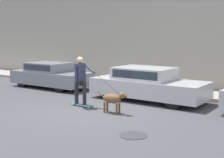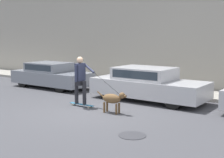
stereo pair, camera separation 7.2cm
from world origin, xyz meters
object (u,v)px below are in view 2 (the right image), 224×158
parked_car_0 (51,75)px  skateboarder (80,78)px  dog (113,99)px  parked_car_1 (148,84)px

parked_car_0 → skateboarder: bearing=-31.0°
dog → skateboarder: (-1.49, 0.13, 0.56)m
parked_car_1 → skateboarder: (-1.44, -2.30, 0.39)m
parked_car_1 → skateboarder: bearing=-121.5°
parked_car_1 → skateboarder: size_ratio=1.93×
dog → parked_car_1: bearing=88.3°
dog → skateboarder: bearing=171.8°
parked_car_0 → parked_car_1: (5.34, 0.00, 0.03)m
dog → parked_car_0: bearing=152.6°
parked_car_0 → dog: (5.40, -2.44, -0.13)m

